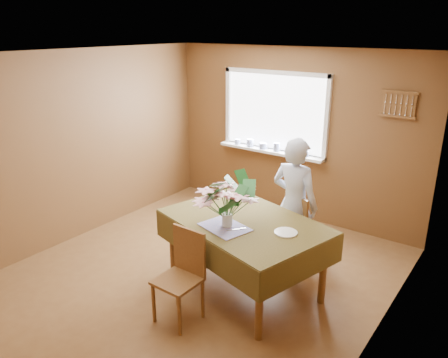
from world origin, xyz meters
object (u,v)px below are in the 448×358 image
Objects in this scene: seated_woman at (294,204)px; flower_bouquet at (227,198)px; chair_far at (301,226)px; chair_near at (183,271)px; dining_table at (244,229)px.

seated_woman reaches higher than flower_bouquet.
chair_far is 0.98× the size of chair_near.
flower_bouquet is at bearing 78.71° from seated_woman.
chair_near reaches higher than chair_far.
seated_woman is at bearing 75.73° from chair_near.
flower_bouquet reaches higher than chair_far.
flower_bouquet is at bearing 75.73° from chair_near.
dining_table is 0.78m from seated_woman.
dining_table is 2.13× the size of chair_far.
flower_bouquet is (0.14, 0.54, 0.63)m from chair_near.
dining_table is at bearing 78.86° from seated_woman.
chair_far is 1.29m from flower_bouquet.
chair_near is 1.60m from seated_woman.
chair_near is at bearing 95.75° from chair_far.
dining_table is 3.45× the size of flower_bouquet.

